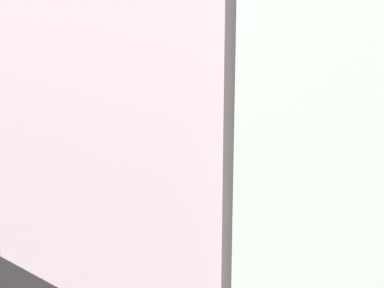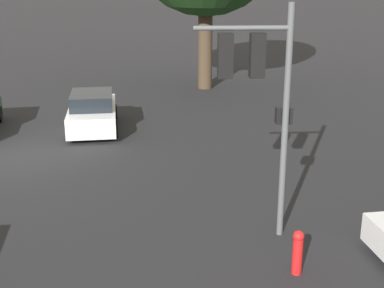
{
  "view_description": "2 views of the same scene",
  "coord_description": "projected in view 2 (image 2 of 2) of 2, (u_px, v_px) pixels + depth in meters",
  "views": [
    {
      "loc": [
        22.46,
        16.22,
        3.97
      ],
      "look_at": [
        3.91,
        4.35,
        1.08
      ],
      "focal_mm": 28.0,
      "sensor_mm": 36.0,
      "label": 1
    },
    {
      "loc": [
        17.19,
        2.32,
        5.58
      ],
      "look_at": [
        3.51,
        4.94,
        1.17
      ],
      "focal_mm": 50.0,
      "sensor_mm": 36.0,
      "label": 2
    }
  ],
  "objects": [
    {
      "name": "crossing_car_1",
      "position": [
        92.0,
        112.0,
        20.09
      ],
      "size": [
        4.16,
        1.97,
        1.43
      ],
      "rotation": [
        0.0,
        0.0,
        3.09
      ],
      "color": "silver",
      "rests_on": "ground_plane"
    },
    {
      "name": "ground_plane",
      "position": [
        23.0,
        155.0,
        17.37
      ],
      "size": [
        300.0,
        300.0,
        0.0
      ],
      "primitive_type": "plane",
      "color": "black"
    },
    {
      "name": "traffic_signal",
      "position": [
        258.0,
        80.0,
        11.02
      ],
      "size": [
        0.55,
        2.16,
        5.08
      ],
      "rotation": [
        0.0,
        0.0,
        3.01
      ],
      "color": "#515456",
      "rests_on": "ground_plane"
    },
    {
      "name": "fire_hydrant",
      "position": [
        298.0,
        251.0,
        10.33
      ],
      "size": [
        0.22,
        0.22,
        0.92
      ],
      "color": "red",
      "rests_on": "ground_plane"
    }
  ]
}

